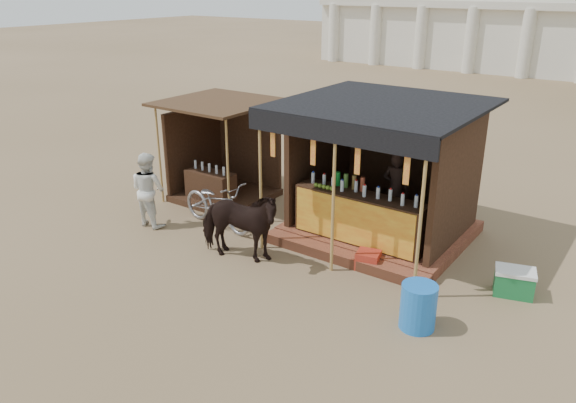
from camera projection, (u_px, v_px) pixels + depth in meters
The scene contains 9 objects.
ground at pixel (234, 289), 9.57m from camera, with size 120.00×120.00×0.00m, color #846B4C.
main_stall at pixel (380, 190), 11.19m from camera, with size 3.60×3.61×2.78m.
secondary_stall at pixel (220, 163), 13.42m from camera, with size 2.40×2.40×2.38m.
cow at pixel (238, 225), 10.35m from camera, with size 0.76×1.67×1.41m, color black.
motorbike at pixel (217, 204), 11.84m from camera, with size 0.68×1.96×1.03m, color gray.
bystander at pixel (148, 190), 11.84m from camera, with size 0.78×0.61×1.60m, color silver.
blue_barrel at pixel (418, 306), 8.39m from camera, with size 0.54×0.54×0.72m, color blue.
red_crate at pixel (368, 260), 10.21m from camera, with size 0.41×0.38×0.33m, color #A72A1B.
cooler at pixel (514, 282), 9.34m from camera, with size 0.74×0.60×0.46m.
Camera 1 is at (5.61, -6.27, 4.89)m, focal length 35.00 mm.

